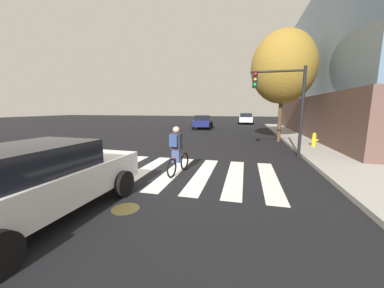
{
  "coord_description": "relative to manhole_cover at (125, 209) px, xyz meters",
  "views": [
    {
      "loc": [
        2.85,
        -7.21,
        2.29
      ],
      "look_at": [
        0.71,
        1.39,
        0.83
      ],
      "focal_mm": 20.14,
      "sensor_mm": 36.0,
      "label": 1
    }
  ],
  "objects": [
    {
      "name": "ground_plane",
      "position": [
        -0.23,
        3.06,
        -0.0
      ],
      "size": [
        120.0,
        120.0,
        0.0
      ],
      "primitive_type": "plane",
      "color": "black"
    },
    {
      "name": "crosswalk_stripes",
      "position": [
        -0.43,
        3.06,
        0.0
      ],
      "size": [
        8.32,
        4.14,
        0.01
      ],
      "color": "silver",
      "rests_on": "ground"
    },
    {
      "name": "manhole_cover",
      "position": [
        0.0,
        0.0,
        0.0
      ],
      "size": [
        0.64,
        0.64,
        0.01
      ],
      "primitive_type": "cylinder",
      "color": "#473D1E",
      "rests_on": "ground"
    },
    {
      "name": "sedan_near",
      "position": [
        -1.47,
        -0.8,
        0.82
      ],
      "size": [
        2.31,
        4.67,
        1.59
      ],
      "color": "silver",
      "rests_on": "ground"
    },
    {
      "name": "sedan_mid",
      "position": [
        -2.22,
        20.53,
        0.8
      ],
      "size": [
        2.42,
        4.63,
        1.55
      ],
      "color": "navy",
      "rests_on": "ground"
    },
    {
      "name": "sedan_far",
      "position": [
        2.63,
        29.86,
        0.83
      ],
      "size": [
        2.28,
        4.73,
        1.62
      ],
      "color": "silver",
      "rests_on": "ground"
    },
    {
      "name": "cyclist",
      "position": [
        0.35,
        2.82,
        0.84
      ],
      "size": [
        0.39,
        1.7,
        1.69
      ],
      "color": "black",
      "rests_on": "ground"
    },
    {
      "name": "traffic_light_near",
      "position": [
        4.31,
        6.87,
        2.86
      ],
      "size": [
        2.47,
        0.28,
        4.2
      ],
      "color": "black",
      "rests_on": "ground"
    },
    {
      "name": "fire_hydrant",
      "position": [
        6.49,
        9.45,
        0.53
      ],
      "size": [
        0.33,
        0.22,
        0.78
      ],
      "color": "gold",
      "rests_on": "sidewalk"
    },
    {
      "name": "street_tree_near",
      "position": [
        4.92,
        11.89,
        5.01
      ],
      "size": [
        4.17,
        4.17,
        7.42
      ],
      "color": "#4C3823",
      "rests_on": "ground"
    }
  ]
}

